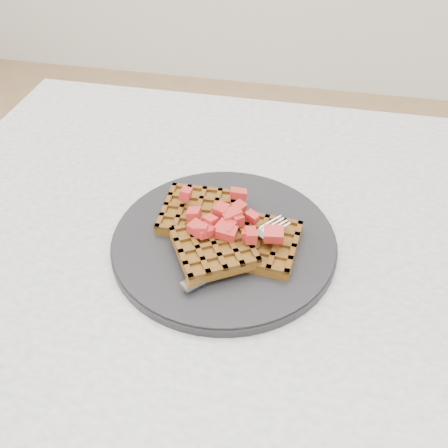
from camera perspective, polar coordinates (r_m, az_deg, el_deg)
table at (r=0.79m, az=8.53°, el=-8.01°), size 1.20×0.80×0.75m
plate at (r=0.69m, az=0.00°, el=-1.97°), size 0.31×0.31×0.02m
waffles at (r=0.68m, az=-0.05°, el=-1.02°), size 0.20×0.19×0.03m
strawberry_pile at (r=0.66m, az=0.00°, el=0.90°), size 0.15×0.15×0.02m
fork at (r=0.65m, az=2.34°, el=-3.48°), size 0.13×0.15×0.02m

